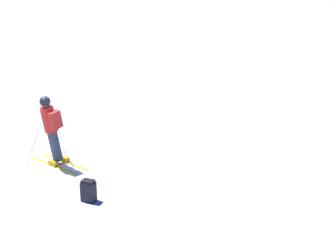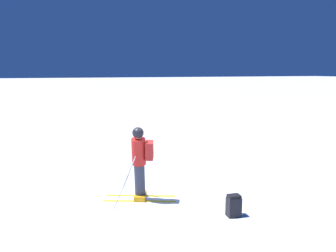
% 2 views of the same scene
% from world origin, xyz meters
% --- Properties ---
extents(ground_plane, '(300.00, 300.00, 0.00)m').
position_xyz_m(ground_plane, '(0.00, 0.00, 0.00)').
color(ground_plane, white).
extents(skier, '(1.35, 1.83, 1.92)m').
position_xyz_m(skier, '(-0.24, -0.04, 1.08)').
color(skier, yellow).
rests_on(skier, ground).
extents(spare_backpack, '(0.24, 0.32, 0.50)m').
position_xyz_m(spare_backpack, '(1.29, 1.69, 0.24)').
color(spare_backpack, black).
rests_on(spare_backpack, ground).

